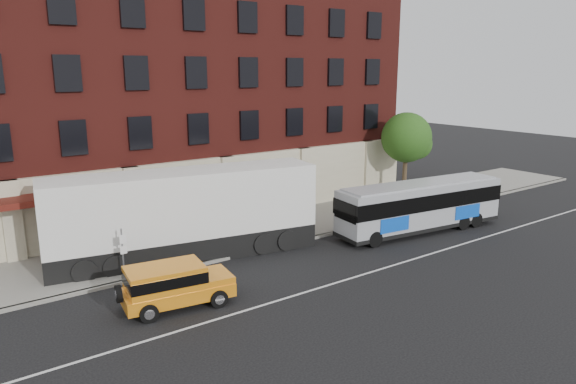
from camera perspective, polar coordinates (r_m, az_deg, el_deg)
ground at (r=24.34m, az=7.54°, el=-9.61°), size 120.00×120.00×0.00m
sidewalk at (r=31.03m, az=-3.93°, el=-4.30°), size 60.00×6.00×0.15m
kerb at (r=28.65m, az=-0.73°, el=-5.77°), size 60.00×0.25×0.15m
lane_line at (r=24.67m, az=6.74°, el=-9.25°), size 60.00×0.12×0.01m
building at (r=36.62m, az=-10.82°, el=10.14°), size 30.00×12.10×15.00m
sign_pole at (r=24.72m, az=-17.37°, el=-6.15°), size 0.30×0.20×2.50m
street_tree at (r=39.13m, az=12.71°, el=5.56°), size 3.60×3.60×6.20m
city_bus at (r=31.83m, az=14.13°, el=-1.32°), size 10.97×3.59×2.95m
yellow_suv at (r=21.90m, az=-12.37°, el=-9.60°), size 4.73×2.50×1.76m
shipping_container at (r=26.99m, az=-11.02°, el=-2.48°), size 13.66×5.01×4.47m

